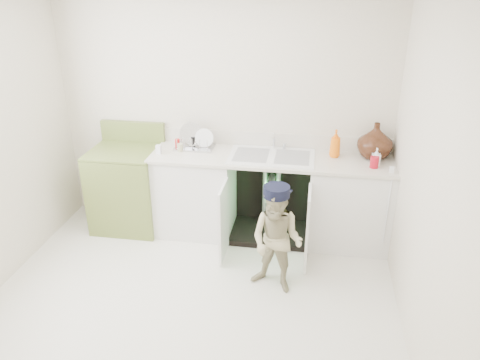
{
  "coord_description": "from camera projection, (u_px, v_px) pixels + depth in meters",
  "views": [
    {
      "loc": [
        0.93,
        -3.14,
        2.63
      ],
      "look_at": [
        0.31,
        0.7,
        0.85
      ],
      "focal_mm": 35.0,
      "sensor_mm": 36.0,
      "label": 1
    }
  ],
  "objects": [
    {
      "name": "ground",
      "position": [
        192.0,
        300.0,
        4.05
      ],
      "size": [
        3.5,
        3.5,
        0.0
      ],
      "primitive_type": "plane",
      "color": "silver",
      "rests_on": "ground"
    },
    {
      "name": "avocado_stove",
      "position": [
        128.0,
        187.0,
        5.06
      ],
      "size": [
        0.71,
        0.65,
        1.1
      ],
      "color": "olive",
      "rests_on": "ground"
    },
    {
      "name": "repair_worker",
      "position": [
        277.0,
        240.0,
        4.0
      ],
      "size": [
        0.57,
        0.83,
        0.99
      ],
      "rotation": [
        0.0,
        0.0,
        -0.33
      ],
      "color": "#BCAF87",
      "rests_on": "ground"
    },
    {
      "name": "room_shell",
      "position": [
        185.0,
        167.0,
        3.53
      ],
      "size": [
        6.0,
        5.5,
        1.26
      ],
      "color": "beige",
      "rests_on": "ground"
    },
    {
      "name": "counter_run",
      "position": [
        274.0,
        194.0,
        4.85
      ],
      "size": [
        2.44,
        1.02,
        1.26
      ],
      "color": "white",
      "rests_on": "ground"
    }
  ]
}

